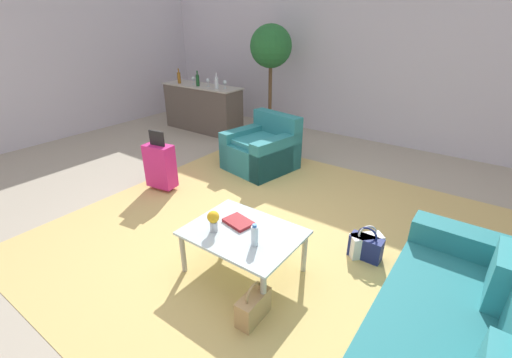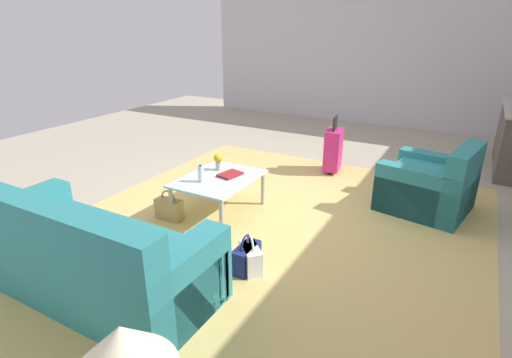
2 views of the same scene
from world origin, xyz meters
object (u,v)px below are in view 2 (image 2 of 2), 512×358
(flower_vase, at_px, (218,160))
(handbag_navy, at_px, (246,257))
(armchair, at_px, (432,188))
(handbag_white, at_px, (251,257))
(handbag_tan, at_px, (169,209))
(table_lamp, at_px, (123,352))
(coffee_table, at_px, (219,182))
(suitcase_magenta, at_px, (333,149))
(couch, at_px, (84,261))
(water_bottle, at_px, (201,174))
(coffee_table_book, at_px, (230,174))

(flower_vase, height_order, handbag_navy, flower_vase)
(armchair, bearing_deg, flower_vase, -65.28)
(handbag_navy, bearing_deg, handbag_white, 109.44)
(flower_vase, relative_size, handbag_tan, 0.57)
(table_lamp, distance_m, handbag_tan, 3.18)
(coffee_table, relative_size, suitcase_magenta, 1.19)
(couch, bearing_deg, flower_vase, -178.58)
(suitcase_magenta, bearing_deg, couch, -11.90)
(couch, relative_size, handbag_navy, 5.92)
(handbag_navy, distance_m, handbag_white, 0.04)
(water_bottle, relative_size, handbag_navy, 0.57)
(table_lamp, bearing_deg, handbag_tan, -141.24)
(table_lamp, height_order, handbag_navy, table_lamp)
(armchair, distance_m, table_lamp, 4.20)
(couch, distance_m, suitcase_magenta, 3.88)
(couch, xyz_separation_m, table_lamp, (1.00, 1.60, 0.69))
(couch, xyz_separation_m, handbag_navy, (-0.93, 0.97, -0.18))
(armchair, distance_m, flower_vase, 2.57)
(coffee_table, distance_m, flower_vase, 0.32)
(coffee_table_book, relative_size, flower_vase, 1.31)
(handbag_navy, bearing_deg, table_lamp, 17.97)
(flower_vase, bearing_deg, water_bottle, 6.79)
(handbag_navy, distance_m, handbag_tan, 1.36)
(table_lamp, xyz_separation_m, suitcase_magenta, (-4.80, -0.80, -0.65))
(coffee_table_book, distance_m, flower_vase, 0.27)
(armchair, relative_size, table_lamp, 2.02)
(coffee_table, relative_size, table_lamp, 1.88)
(couch, height_order, water_bottle, couch)
(coffee_table, xyz_separation_m, handbag_white, (0.85, 0.91, -0.26))
(couch, xyz_separation_m, coffee_table, (-1.80, 0.10, 0.08))
(coffee_table, xyz_separation_m, table_lamp, (2.80, 1.50, 0.61))
(coffee_table_book, xyz_separation_m, suitcase_magenta, (-1.88, 0.62, -0.10))
(armchair, distance_m, suitcase_magenta, 1.63)
(handbag_white, bearing_deg, coffee_table_book, -139.50)
(water_bottle, distance_m, handbag_navy, 1.25)
(armchair, distance_m, handbag_tan, 3.10)
(handbag_tan, xyz_separation_m, handbag_white, (0.43, 1.32, 0.00))
(coffee_table_book, bearing_deg, handbag_white, 52.00)
(coffee_table, distance_m, handbag_white, 1.27)
(couch, relative_size, table_lamp, 3.93)
(flower_vase, relative_size, suitcase_magenta, 0.24)
(suitcase_magenta, xyz_separation_m, handbag_navy, (2.86, 0.17, -0.23))
(armchair, xyz_separation_m, handbag_navy, (2.15, -1.30, -0.16))
(armchair, height_order, handbag_navy, armchair)
(flower_vase, distance_m, handbag_tan, 0.82)
(handbag_tan, relative_size, handbag_white, 1.00)
(armchair, height_order, suitcase_magenta, suitcase_magenta)
(handbag_tan, bearing_deg, handbag_white, 71.84)
(coffee_table, xyz_separation_m, handbag_tan, (0.42, -0.41, -0.26))
(coffee_table_book, bearing_deg, couch, 6.13)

